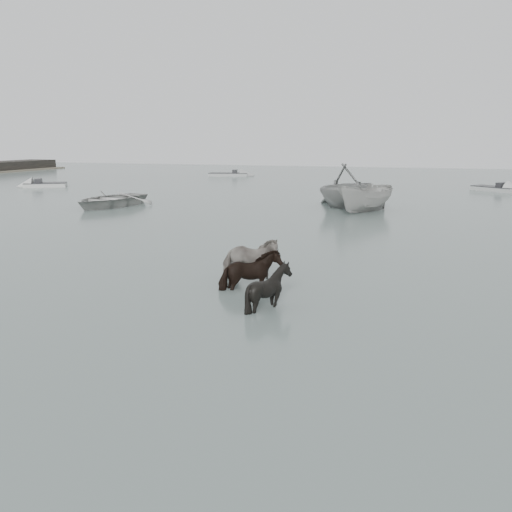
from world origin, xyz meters
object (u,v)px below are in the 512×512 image
(pony_pinto, at_px, (250,254))
(pony_black, at_px, (269,281))
(pony_dark, at_px, (251,264))
(rowboat_lead, at_px, (110,198))

(pony_pinto, distance_m, pony_black, 2.66)
(pony_pinto, height_order, pony_black, pony_pinto)
(pony_dark, xyz_separation_m, pony_black, (0.90, -1.36, -0.04))
(pony_dark, height_order, rowboat_lead, pony_dark)
(pony_black, relative_size, rowboat_lead, 0.26)
(rowboat_lead, bearing_deg, pony_black, -36.33)
(pony_black, bearing_deg, rowboat_lead, 24.50)
(pony_pinto, distance_m, pony_dark, 1.04)
(pony_dark, bearing_deg, rowboat_lead, 68.91)
(rowboat_lead, bearing_deg, pony_pinto, -34.29)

